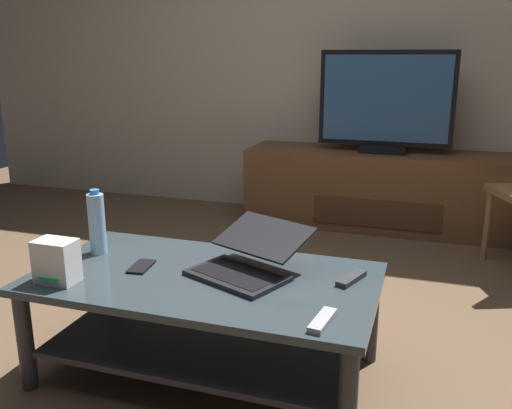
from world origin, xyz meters
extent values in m
plane|color=brown|center=(0.00, 0.00, 0.00)|extent=(7.68, 7.68, 0.00)
cube|color=#B2A38C|center=(0.00, 2.31, 1.40)|extent=(6.40, 0.12, 2.80)
cube|color=#2D383D|center=(-0.07, -0.18, 0.40)|extent=(1.29, 0.69, 0.03)
cube|color=#2D2D33|center=(-0.07, -0.18, 0.15)|extent=(1.14, 0.61, 0.02)
cylinder|color=#2D2D33|center=(-0.67, -0.48, 0.19)|extent=(0.06, 0.06, 0.39)
cylinder|color=#2D2D33|center=(0.53, -0.48, 0.19)|extent=(0.06, 0.06, 0.39)
cylinder|color=#2D2D33|center=(-0.67, 0.12, 0.19)|extent=(0.06, 0.06, 0.39)
cylinder|color=#2D2D33|center=(0.53, 0.12, 0.19)|extent=(0.06, 0.06, 0.39)
cube|color=brown|center=(0.37, 1.99, 0.28)|extent=(1.93, 0.51, 0.55)
cube|color=#432A18|center=(0.37, 1.73, 0.17)|extent=(0.87, 0.01, 0.19)
cube|color=black|center=(0.37, 1.97, 0.58)|extent=(0.32, 0.20, 0.05)
cube|color=black|center=(0.37, 1.97, 0.93)|extent=(0.92, 0.04, 0.65)
cube|color=#2D517A|center=(0.37, 1.95, 0.93)|extent=(0.85, 0.01, 0.59)
cylinder|color=brown|center=(1.06, 1.50, 0.22)|extent=(0.04, 0.04, 0.43)
cube|color=black|center=(0.06, -0.17, 0.43)|extent=(0.42, 0.35, 0.02)
cube|color=black|center=(0.06, -0.17, 0.44)|extent=(0.36, 0.28, 0.00)
cube|color=black|center=(0.12, -0.03, 0.54)|extent=(0.41, 0.34, 0.09)
cube|color=teal|center=(0.12, -0.03, 0.54)|extent=(0.37, 0.30, 0.07)
cube|color=white|center=(-0.55, -0.41, 0.50)|extent=(0.15, 0.10, 0.16)
cube|color=#19D84C|center=(-0.55, -0.46, 0.44)|extent=(0.09, 0.00, 0.01)
cylinder|color=#99C6E5|center=(-0.59, -0.10, 0.54)|extent=(0.07, 0.07, 0.25)
cylinder|color=blue|center=(-0.59, -0.10, 0.68)|extent=(0.04, 0.04, 0.02)
cube|color=black|center=(-0.33, -0.19, 0.42)|extent=(0.09, 0.15, 0.01)
cube|color=#99999E|center=(0.43, -0.42, 0.43)|extent=(0.07, 0.16, 0.02)
cube|color=#2D2D30|center=(0.47, -0.07, 0.43)|extent=(0.10, 0.17, 0.02)
camera|label=1|loc=(0.71, -1.94, 1.22)|focal=38.30mm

